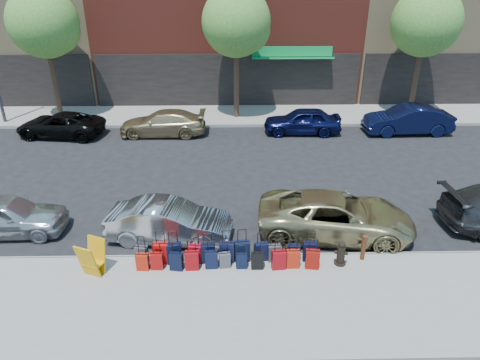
{
  "coord_description": "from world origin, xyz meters",
  "views": [
    {
      "loc": [
        0.21,
        -15.33,
        8.04
      ],
      "look_at": [
        0.49,
        -1.5,
        1.26
      ],
      "focal_mm": 32.0,
      "sensor_mm": 36.0,
      "label": 1
    }
  ],
  "objects_px": {
    "tree_right": "(428,24)",
    "car_far_1": "(163,123)",
    "car_near_0": "(5,216)",
    "car_near_2": "(336,216)",
    "display_rack": "(92,258)",
    "car_near_1": "(169,222)",
    "tree_center": "(239,24)",
    "car_far_3": "(408,120)",
    "suitcase_front_5": "(227,252)",
    "car_far_0": "(60,125)",
    "tree_left": "(46,25)",
    "bollard": "(364,247)",
    "fire_hydrant": "(341,254)",
    "car_far_2": "(302,121)"
  },
  "relations": [
    {
      "from": "car_far_2",
      "to": "fire_hydrant",
      "type": "bearing_deg",
      "value": -0.91
    },
    {
      "from": "fire_hydrant",
      "to": "car_near_2",
      "type": "bearing_deg",
      "value": 97.99
    },
    {
      "from": "car_near_2",
      "to": "car_far_3",
      "type": "height_order",
      "value": "car_far_3"
    },
    {
      "from": "tree_center",
      "to": "bollard",
      "type": "xyz_separation_m",
      "value": [
        3.5,
        -14.28,
        -4.84
      ]
    },
    {
      "from": "tree_left",
      "to": "bollard",
      "type": "height_order",
      "value": "tree_left"
    },
    {
      "from": "car_far_0",
      "to": "tree_left",
      "type": "bearing_deg",
      "value": -155.26
    },
    {
      "from": "car_near_1",
      "to": "car_far_2",
      "type": "xyz_separation_m",
      "value": [
        5.91,
        10.25,
        0.04
      ]
    },
    {
      "from": "tree_left",
      "to": "car_far_0",
      "type": "xyz_separation_m",
      "value": [
        0.87,
        -2.8,
        -4.78
      ]
    },
    {
      "from": "tree_left",
      "to": "car_near_1",
      "type": "xyz_separation_m",
      "value": [
        8.0,
        -12.86,
        -4.75
      ]
    },
    {
      "from": "fire_hydrant",
      "to": "car_far_0",
      "type": "height_order",
      "value": "car_far_0"
    },
    {
      "from": "bollard",
      "to": "fire_hydrant",
      "type": "bearing_deg",
      "value": -163.49
    },
    {
      "from": "tree_center",
      "to": "car_far_2",
      "type": "height_order",
      "value": "tree_center"
    },
    {
      "from": "car_far_0",
      "to": "car_far_2",
      "type": "height_order",
      "value": "car_far_2"
    },
    {
      "from": "suitcase_front_5",
      "to": "car_far_0",
      "type": "xyz_separation_m",
      "value": [
        -9.01,
        11.5,
        0.15
      ]
    },
    {
      "from": "tree_right",
      "to": "car_far_1",
      "type": "relative_size",
      "value": 1.58
    },
    {
      "from": "bollard",
      "to": "car_far_3",
      "type": "relative_size",
      "value": 0.18
    },
    {
      "from": "car_far_2",
      "to": "car_far_3",
      "type": "distance_m",
      "value": 5.73
    },
    {
      "from": "display_rack",
      "to": "car_far_0",
      "type": "height_order",
      "value": "car_far_0"
    },
    {
      "from": "car_near_0",
      "to": "car_near_2",
      "type": "height_order",
      "value": "car_near_2"
    },
    {
      "from": "fire_hydrant",
      "to": "car_far_0",
      "type": "xyz_separation_m",
      "value": [
        -12.4,
        11.69,
        0.12
      ]
    },
    {
      "from": "tree_right",
      "to": "car_near_1",
      "type": "height_order",
      "value": "tree_right"
    },
    {
      "from": "display_rack",
      "to": "car_near_1",
      "type": "bearing_deg",
      "value": 67.82
    },
    {
      "from": "car_near_1",
      "to": "tree_center",
      "type": "bearing_deg",
      "value": -3.88
    },
    {
      "from": "display_rack",
      "to": "car_far_1",
      "type": "bearing_deg",
      "value": 111.41
    },
    {
      "from": "fire_hydrant",
      "to": "car_far_1",
      "type": "relative_size",
      "value": 0.17
    },
    {
      "from": "suitcase_front_5",
      "to": "car_near_1",
      "type": "xyz_separation_m",
      "value": [
        -1.88,
        1.43,
        0.19
      ]
    },
    {
      "from": "tree_center",
      "to": "bollard",
      "type": "distance_m",
      "value": 15.48
    },
    {
      "from": "car_far_1",
      "to": "tree_center",
      "type": "bearing_deg",
      "value": 124.11
    },
    {
      "from": "car_near_2",
      "to": "car_far_3",
      "type": "xyz_separation_m",
      "value": [
        6.14,
        9.93,
        0.05
      ]
    },
    {
      "from": "display_rack",
      "to": "car_near_0",
      "type": "distance_m",
      "value": 4.35
    },
    {
      "from": "suitcase_front_5",
      "to": "car_near_2",
      "type": "relative_size",
      "value": 0.2
    },
    {
      "from": "tree_center",
      "to": "tree_left",
      "type": "bearing_deg",
      "value": 180.0
    },
    {
      "from": "display_rack",
      "to": "car_far_0",
      "type": "relative_size",
      "value": 0.23
    },
    {
      "from": "tree_left",
      "to": "tree_right",
      "type": "distance_m",
      "value": 21.0
    },
    {
      "from": "tree_right",
      "to": "display_rack",
      "type": "bearing_deg",
      "value": -135.27
    },
    {
      "from": "fire_hydrant",
      "to": "display_rack",
      "type": "height_order",
      "value": "display_rack"
    },
    {
      "from": "car_near_1",
      "to": "car_far_3",
      "type": "relative_size",
      "value": 0.87
    },
    {
      "from": "tree_left",
      "to": "car_far_0",
      "type": "bearing_deg",
      "value": -72.66
    },
    {
      "from": "bollard",
      "to": "car_far_1",
      "type": "distance_m",
      "value": 13.86
    },
    {
      "from": "suitcase_front_5",
      "to": "fire_hydrant",
      "type": "height_order",
      "value": "suitcase_front_5"
    },
    {
      "from": "fire_hydrant",
      "to": "car_far_3",
      "type": "height_order",
      "value": "car_far_3"
    },
    {
      "from": "car_far_0",
      "to": "car_far_1",
      "type": "bearing_deg",
      "value": 98.14
    },
    {
      "from": "suitcase_front_5",
      "to": "car_far_2",
      "type": "distance_m",
      "value": 12.36
    },
    {
      "from": "tree_right",
      "to": "fire_hydrant",
      "type": "height_order",
      "value": "tree_right"
    },
    {
      "from": "tree_center",
      "to": "car_far_3",
      "type": "height_order",
      "value": "tree_center"
    },
    {
      "from": "fire_hydrant",
      "to": "car_near_0",
      "type": "bearing_deg",
      "value": -175.98
    },
    {
      "from": "car_far_0",
      "to": "suitcase_front_5",
      "type": "bearing_deg",
      "value": 45.47
    },
    {
      "from": "suitcase_front_5",
      "to": "tree_center",
      "type": "bearing_deg",
      "value": 89.39
    },
    {
      "from": "car_near_2",
      "to": "car_far_1",
      "type": "height_order",
      "value": "car_near_2"
    },
    {
      "from": "car_far_2",
      "to": "tree_left",
      "type": "bearing_deg",
      "value": -98.49
    }
  ]
}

